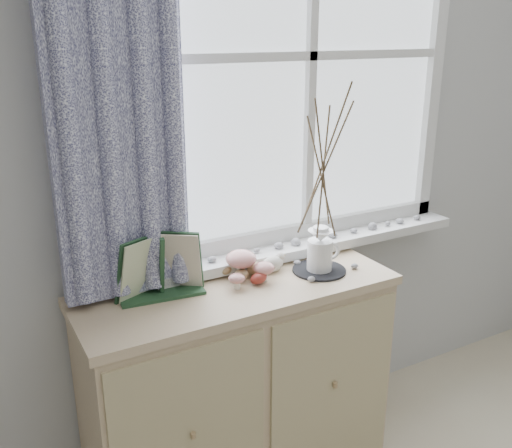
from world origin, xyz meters
name	(u,v)px	position (x,y,z in m)	size (l,w,h in m)	color
sideboard	(239,385)	(-0.15, 1.75, 0.43)	(1.20, 0.45, 0.85)	tan
botanical_book	(163,268)	(-0.42, 1.78, 0.97)	(0.35, 0.13, 0.24)	#1F4125
toadstool_cluster	(246,264)	(-0.09, 1.79, 0.91)	(0.19, 0.17, 0.11)	white
wooden_eggs	(244,273)	(-0.10, 1.80, 0.88)	(0.16, 0.17, 0.07)	tan
songbird_figurine	(272,263)	(0.03, 1.81, 0.88)	(0.13, 0.06, 0.07)	silver
crocheted_doily	(319,270)	(0.19, 1.72, 0.85)	(0.21, 0.21, 0.01)	black
twig_pitcher	(323,165)	(0.19, 1.72, 1.28)	(0.30, 0.30, 0.74)	white
sideboard_pebbles	(307,268)	(0.15, 1.75, 0.86)	(0.33, 0.23, 0.02)	gray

